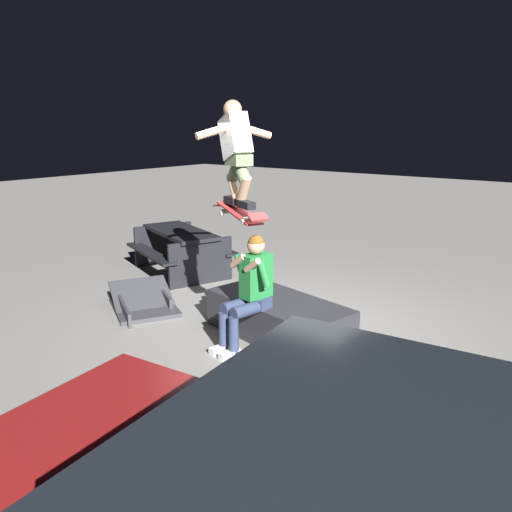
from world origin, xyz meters
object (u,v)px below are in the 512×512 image
Objects in this scene: ledge_box_main at (279,318)px; skateboard at (239,213)px; person_sitting_on_ledge at (249,287)px; skater_airborne at (236,149)px; picnic_table_back at (181,245)px; kicker_ramp at (144,304)px.

skateboard is at bearing 61.84° from ledge_box_main.
skater_airborne is (0.20, -0.04, 1.52)m from person_sitting_on_ledge.
picnic_table_back is (2.64, -1.66, -1.04)m from skateboard.
skater_airborne reaches higher than kicker_ramp.
skater_airborne is 0.54× the size of picnic_table_back.
skateboard reaches higher than person_sitting_on_ledge.
kicker_ramp is at bearing -1.58° from skater_airborne.
ledge_box_main is 2.06m from skater_airborne.
picnic_table_back is at bearing -22.85° from ledge_box_main.
skateboard is 0.90× the size of skater_airborne.
skater_airborne reaches higher than ledge_box_main.
kicker_ramp is 1.86m from picnic_table_back.
skater_airborne reaches higher than picnic_table_back.
person_sitting_on_ledge is 1.53m from skater_airborne.
picnic_table_back is (2.79, -1.67, -0.22)m from person_sitting_on_ledge.
picnic_table_back is at bearing -32.21° from skater_airborne.
skater_airborne is at bearing 147.79° from picnic_table_back.
person_sitting_on_ledge is 1.29× the size of skateboard.
kicker_ramp is (1.92, -0.09, -0.65)m from person_sitting_on_ledge.
skateboard is 0.76× the size of kicker_ramp.
picnic_table_back reaches higher than ledge_box_main.
skateboard is 2.31m from kicker_ramp.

